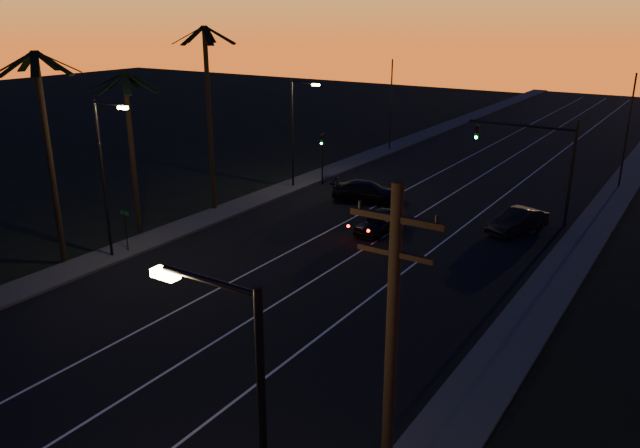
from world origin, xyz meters
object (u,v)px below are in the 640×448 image
Objects in this scene: utility_pole at (390,377)px; cross_car at (367,192)px; signal_mast at (536,150)px; right_car at (518,221)px; lead_car at (380,221)px.

utility_pole is 32.15m from cross_car.
cross_car is at bearing 119.50° from utility_pole.
utility_pole is 30.33m from signal_mast.
utility_pole reaches higher than right_car.
signal_mast is 1.47× the size of lead_car.
signal_mast is 1.26× the size of cross_car.
cross_car is (-15.67, 27.70, -4.54)m from utility_pole.
cross_car is at bearing 125.52° from lead_car.
utility_pole is at bearing -81.53° from signal_mast.
signal_mast reaches higher than cross_car.
signal_mast is 5.06m from right_car.
right_car is at bearing -3.89° from cross_car.
utility_pole reaches higher than cross_car.
utility_pole is 25.51m from lead_car.
lead_car is 6.78m from cross_car.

